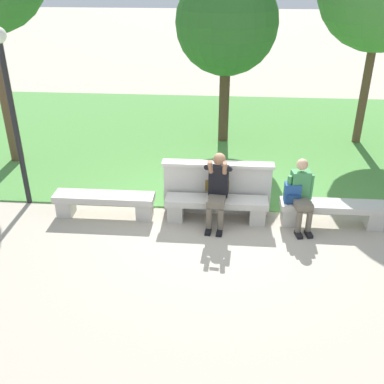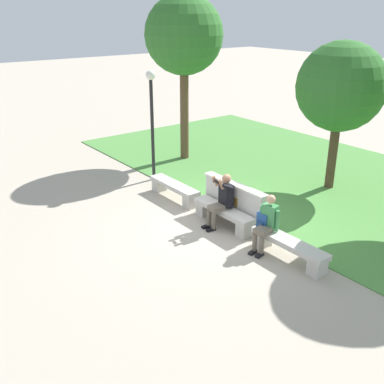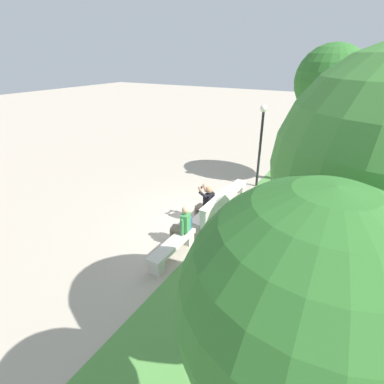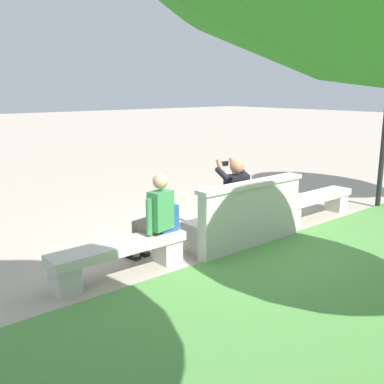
{
  "view_description": "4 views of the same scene",
  "coord_description": "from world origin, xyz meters",
  "px_view_note": "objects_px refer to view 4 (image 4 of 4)",
  "views": [
    {
      "loc": [
        0.12,
        -7.15,
        4.3
      ],
      "look_at": [
        -0.38,
        -0.79,
        0.98
      ],
      "focal_mm": 42.0,
      "sensor_mm": 36.0,
      "label": 1
    },
    {
      "loc": [
        7.4,
        -6.66,
        4.93
      ],
      "look_at": [
        -0.48,
        -0.6,
        0.86
      ],
      "focal_mm": 42.0,
      "sensor_mm": 36.0,
      "label": 2
    },
    {
      "loc": [
        7.62,
        3.8,
        5.03
      ],
      "look_at": [
        -0.09,
        -0.64,
        0.93
      ],
      "focal_mm": 28.0,
      "sensor_mm": 36.0,
      "label": 3
    },
    {
      "loc": [
        4.84,
        4.68,
        2.34
      ],
      "look_at": [
        0.31,
        -0.68,
        0.72
      ],
      "focal_mm": 42.0,
      "sensor_mm": 36.0,
      "label": 4
    }
  ],
  "objects_px": {
    "backpack": "(166,218)",
    "bench_near": "(235,223)",
    "bench_mid": "(120,254)",
    "person_distant": "(155,216)",
    "person_photographer": "(231,195)",
    "bench_main": "(314,202)"
  },
  "relations": [
    {
      "from": "backpack",
      "to": "bench_near",
      "type": "bearing_deg",
      "value": 179.71
    },
    {
      "from": "bench_mid",
      "to": "person_distant",
      "type": "height_order",
      "value": "person_distant"
    },
    {
      "from": "bench_mid",
      "to": "bench_near",
      "type": "bearing_deg",
      "value": 180.0
    },
    {
      "from": "bench_mid",
      "to": "person_distant",
      "type": "distance_m",
      "value": 0.71
    },
    {
      "from": "bench_mid",
      "to": "person_distant",
      "type": "relative_size",
      "value": 1.47
    },
    {
      "from": "bench_near",
      "to": "person_photographer",
      "type": "bearing_deg",
      "value": -78.14
    },
    {
      "from": "bench_near",
      "to": "person_photographer",
      "type": "height_order",
      "value": "person_photographer"
    },
    {
      "from": "bench_near",
      "to": "bench_mid",
      "type": "distance_m",
      "value": 2.08
    },
    {
      "from": "person_photographer",
      "to": "person_distant",
      "type": "bearing_deg",
      "value": 0.48
    },
    {
      "from": "bench_main",
      "to": "person_photographer",
      "type": "distance_m",
      "value": 2.14
    },
    {
      "from": "bench_main",
      "to": "bench_near",
      "type": "bearing_deg",
      "value": 0.0
    },
    {
      "from": "backpack",
      "to": "person_photographer",
      "type": "bearing_deg",
      "value": -176.94
    },
    {
      "from": "bench_near",
      "to": "backpack",
      "type": "xyz_separation_m",
      "value": [
        1.33,
        -0.01,
        0.33
      ]
    },
    {
      "from": "person_distant",
      "to": "backpack",
      "type": "relative_size",
      "value": 2.94
    },
    {
      "from": "bench_main",
      "to": "bench_near",
      "type": "xyz_separation_m",
      "value": [
        2.08,
        0.0,
        0.0
      ]
    },
    {
      "from": "person_distant",
      "to": "backpack",
      "type": "distance_m",
      "value": 0.16
    },
    {
      "from": "bench_mid",
      "to": "backpack",
      "type": "xyz_separation_m",
      "value": [
        -0.74,
        -0.01,
        0.33
      ]
    },
    {
      "from": "person_distant",
      "to": "bench_mid",
      "type": "bearing_deg",
      "value": 6.17
    },
    {
      "from": "bench_near",
      "to": "person_distant",
      "type": "distance_m",
      "value": 1.52
    },
    {
      "from": "person_photographer",
      "to": "backpack",
      "type": "height_order",
      "value": "person_photographer"
    },
    {
      "from": "person_photographer",
      "to": "bench_main",
      "type": "bearing_deg",
      "value": 177.89
    },
    {
      "from": "person_distant",
      "to": "backpack",
      "type": "xyz_separation_m",
      "value": [
        -0.14,
        0.06,
        -0.05
      ]
    }
  ]
}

